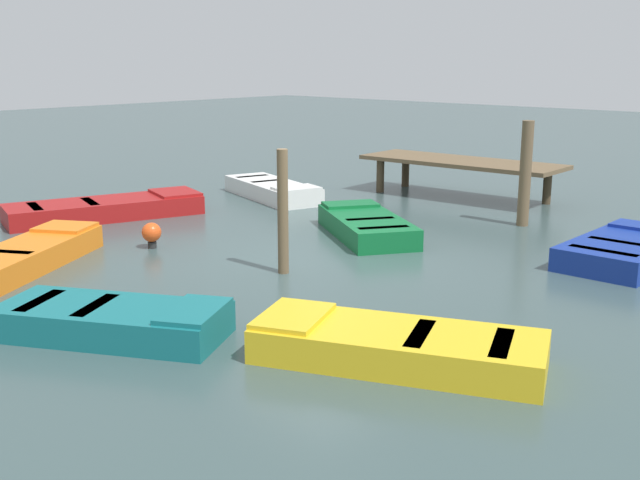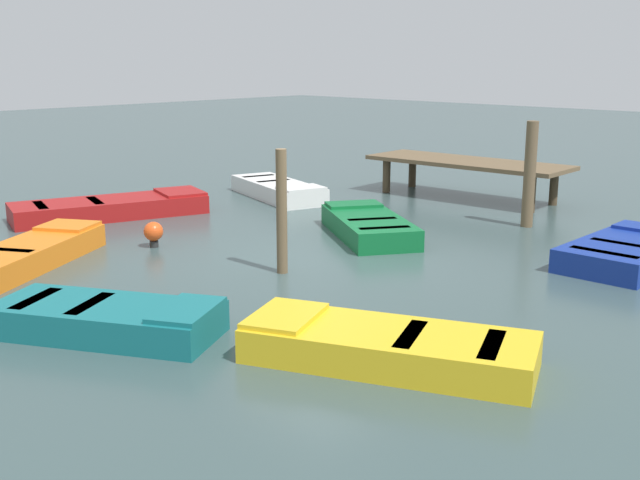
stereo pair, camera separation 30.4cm
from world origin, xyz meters
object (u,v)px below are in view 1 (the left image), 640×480
object	(u,v)px
dock_segment	(461,165)
mooring_piling_near_left	(283,212)
rowboat_yellow	(396,345)
rowboat_white	(273,190)
rowboat_blue	(626,250)
rowboat_green	(366,225)
rowboat_teal	(113,320)
rowboat_orange	(21,258)
rowboat_red	(106,208)
mooring_piling_near_right	(525,174)
marker_buoy	(152,233)

from	to	relation	value
dock_segment	mooring_piling_near_left	world-z (taller)	mooring_piling_near_left
rowboat_yellow	rowboat_white	distance (m)	10.80
dock_segment	rowboat_white	size ratio (longest dim) A/B	1.48
rowboat_blue	mooring_piling_near_left	world-z (taller)	mooring_piling_near_left
rowboat_green	rowboat_white	size ratio (longest dim) A/B	0.90
rowboat_blue	rowboat_teal	xyz separation A→B (m)	(-3.44, -7.97, -0.00)
rowboat_white	rowboat_orange	bearing A→B (deg)	-59.90
rowboat_red	rowboat_blue	distance (m)	10.62
rowboat_red	rowboat_white	xyz separation A→B (m)	(1.00, 4.12, 0.00)
rowboat_blue	mooring_piling_near_right	xyz separation A→B (m)	(-2.73, 1.49, 0.87)
rowboat_yellow	mooring_piling_near_right	size ratio (longest dim) A/B	1.62
rowboat_yellow	rowboat_teal	bearing A→B (deg)	5.06
rowboat_white	dock_segment	bearing A→B (deg)	60.25
rowboat_yellow	mooring_piling_near_right	bearing A→B (deg)	-95.33
rowboat_red	rowboat_green	xyz separation A→B (m)	(5.32, 2.44, 0.00)
rowboat_yellow	rowboat_white	world-z (taller)	same
dock_segment	rowboat_blue	size ratio (longest dim) A/B	1.78
rowboat_red	rowboat_teal	size ratio (longest dim) A/B	1.40
rowboat_blue	rowboat_yellow	distance (m)	6.29
rowboat_white	mooring_piling_near_right	size ratio (longest dim) A/B	1.58
dock_segment	rowboat_red	distance (m)	8.56
rowboat_red	mooring_piling_near_right	world-z (taller)	mooring_piling_near_right
rowboat_blue	mooring_piling_near_right	world-z (taller)	mooring_piling_near_right
marker_buoy	rowboat_red	bearing A→B (deg)	161.86
rowboat_red	mooring_piling_near_left	bearing A→B (deg)	-76.65
marker_buoy	rowboat_white	bearing A→B (deg)	111.40
rowboat_red	rowboat_teal	distance (m)	7.62
rowboat_blue	rowboat_white	xyz separation A→B (m)	(-8.89, 0.22, -0.00)
rowboat_blue	marker_buoy	bearing A→B (deg)	125.04
dock_segment	rowboat_yellow	world-z (taller)	dock_segment
rowboat_teal	mooring_piling_near_right	world-z (taller)	mooring_piling_near_right
marker_buoy	dock_segment	bearing A→B (deg)	80.07
rowboat_red	rowboat_orange	world-z (taller)	same
mooring_piling_near_left	rowboat_orange	bearing A→B (deg)	-140.03
rowboat_green	marker_buoy	size ratio (longest dim) A/B	6.46
rowboat_teal	marker_buoy	distance (m)	4.63
dock_segment	rowboat_red	xyz separation A→B (m)	(-4.44, -7.29, -0.62)
rowboat_green	marker_buoy	xyz separation A→B (m)	(-2.33, -3.42, 0.07)
rowboat_blue	mooring_piling_near_left	bearing A→B (deg)	138.42
mooring_piling_near_left	marker_buoy	world-z (taller)	mooring_piling_near_left
rowboat_red	marker_buoy	xyz separation A→B (m)	(3.00, -0.98, 0.07)
rowboat_teal	mooring_piling_near_left	bearing A→B (deg)	69.35
rowboat_orange	marker_buoy	distance (m)	2.39
rowboat_yellow	rowboat_orange	size ratio (longest dim) A/B	0.95
mooring_piling_near_left	rowboat_blue	bearing A→B (deg)	48.67
rowboat_red	rowboat_teal	xyz separation A→B (m)	(6.44, -4.08, 0.00)
rowboat_red	mooring_piling_near_left	size ratio (longest dim) A/B	2.13
rowboat_red	marker_buoy	world-z (taller)	marker_buoy
rowboat_blue	rowboat_orange	bearing A→B (deg)	134.74
rowboat_green	mooring_piling_near_left	world-z (taller)	mooring_piling_near_left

